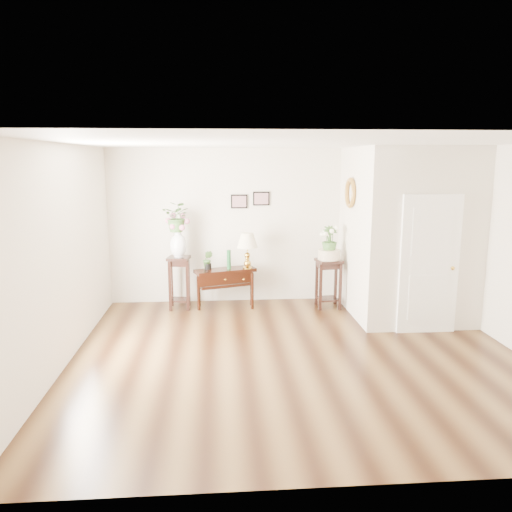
{
  "coord_description": "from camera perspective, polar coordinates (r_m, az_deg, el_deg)",
  "views": [
    {
      "loc": [
        -1.03,
        -6.28,
        2.59
      ],
      "look_at": [
        -0.45,
        1.3,
        1.12
      ],
      "focal_mm": 35.0,
      "sensor_mm": 36.0,
      "label": 1
    }
  ],
  "objects": [
    {
      "name": "wall_left",
      "position": [
        6.69,
        -21.39,
        -0.07
      ],
      "size": [
        0.02,
        5.5,
        2.8
      ],
      "primitive_type": "cube",
      "color": "silver",
      "rests_on": "ground"
    },
    {
      "name": "wall_back",
      "position": [
        9.17,
        2.15,
        3.48
      ],
      "size": [
        6.0,
        0.02,
        2.8
      ],
      "primitive_type": "cube",
      "color": "silver",
      "rests_on": "ground"
    },
    {
      "name": "plant_stand_a",
      "position": [
        8.88,
        -8.75,
        -3.03
      ],
      "size": [
        0.42,
        0.42,
        0.93
      ],
      "primitive_type": "cube",
      "rotation": [
        0.0,
        0.0,
        -0.16
      ],
      "color": "black",
      "rests_on": "floor"
    },
    {
      "name": "wall_ornament",
      "position": [
        8.49,
        10.7,
        7.11
      ],
      "size": [
        0.07,
        0.51,
        0.51
      ],
      "primitive_type": "torus",
      "rotation": [
        0.0,
        1.57,
        0.0
      ],
      "color": "#A57426",
      "rests_on": "partition"
    },
    {
      "name": "table_lamp",
      "position": [
        8.71,
        -1.0,
        0.81
      ],
      "size": [
        0.43,
        0.43,
        0.64
      ],
      "primitive_type": "cube",
      "rotation": [
        0.0,
        0.0,
        -0.2
      ],
      "color": "#B78D2E",
      "rests_on": "console_table"
    },
    {
      "name": "narcissus",
      "position": [
        8.79,
        8.4,
        1.88
      ],
      "size": [
        0.27,
        0.27,
        0.47
      ],
      "primitive_type": "imported",
      "rotation": [
        0.0,
        0.0,
        -0.03
      ],
      "color": "#3D6A2E",
      "rests_on": "ceramic_bowl"
    },
    {
      "name": "partition",
      "position": [
        8.72,
        16.74,
        2.64
      ],
      "size": [
        1.8,
        1.95,
        2.8
      ],
      "primitive_type": "cube",
      "color": "silver",
      "rests_on": "floor"
    },
    {
      "name": "art_print_right",
      "position": [
        9.07,
        0.61,
        6.58
      ],
      "size": [
        0.3,
        0.02,
        0.25
      ],
      "primitive_type": "cube",
      "color": "black",
      "rests_on": "wall_back"
    },
    {
      "name": "lily_arrangement",
      "position": [
        8.68,
        -8.97,
        4.21
      ],
      "size": [
        0.58,
        0.55,
        0.52
      ],
      "primitive_type": "imported",
      "rotation": [
        0.0,
        0.0,
        -0.36
      ],
      "color": "#3D6A2E",
      "rests_on": "porcelain_vase"
    },
    {
      "name": "wall_front",
      "position": [
        3.87,
        11.42,
        -7.24
      ],
      "size": [
        6.0,
        0.02,
        2.8
      ],
      "primitive_type": "cube",
      "color": "silver",
      "rests_on": "ground"
    },
    {
      "name": "ceramic_bowl",
      "position": [
        8.84,
        8.35,
        0.12
      ],
      "size": [
        0.42,
        0.42,
        0.17
      ],
      "primitive_type": "cylinder",
      "rotation": [
        0.0,
        0.0,
        0.09
      ],
      "color": "beige",
      "rests_on": "plant_stand_b"
    },
    {
      "name": "porcelain_vase",
      "position": [
        8.74,
        -8.88,
        1.36
      ],
      "size": [
        0.33,
        0.33,
        0.49
      ],
      "primitive_type": null,
      "rotation": [
        0.0,
        0.0,
        -0.18
      ],
      "color": "white",
      "rests_on": "plant_stand_a"
    },
    {
      "name": "floor",
      "position": [
        6.87,
        4.69,
        -11.24
      ],
      "size": [
        6.0,
        5.5,
        0.02
      ],
      "primitive_type": "cube",
      "color": "brown",
      "rests_on": "ground"
    },
    {
      "name": "potted_plant",
      "position": [
        8.74,
        -5.53,
        -0.51
      ],
      "size": [
        0.2,
        0.18,
        0.31
      ],
      "primitive_type": "imported",
      "rotation": [
        0.0,
        0.0,
        -0.27
      ],
      "color": "#3D6A2E",
      "rests_on": "console_table"
    },
    {
      "name": "door",
      "position": [
        7.87,
        19.19,
        -0.96
      ],
      "size": [
        0.9,
        0.05,
        2.1
      ],
      "primitive_type": "cube",
      "color": "white",
      "rests_on": "floor"
    },
    {
      "name": "art_print_left",
      "position": [
        9.05,
        -1.93,
        6.25
      ],
      "size": [
        0.3,
        0.02,
        0.25
      ],
      "primitive_type": "cube",
      "color": "black",
      "rests_on": "wall_back"
    },
    {
      "name": "plant_stand_b",
      "position": [
        8.95,
        8.26,
        -3.11
      ],
      "size": [
        0.46,
        0.46,
        0.87
      ],
      "primitive_type": "cube",
      "rotation": [
        0.0,
        0.0,
        0.14
      ],
      "color": "black",
      "rests_on": "floor"
    },
    {
      "name": "green_vase",
      "position": [
        8.73,
        -3.12,
        -0.38
      ],
      "size": [
        0.07,
        0.07,
        0.34
      ],
      "primitive_type": "cylinder",
      "rotation": [
        0.0,
        0.0,
        -0.03
      ],
      "color": "#184E25",
      "rests_on": "console_table"
    },
    {
      "name": "ceiling",
      "position": [
        6.37,
        5.09,
        12.78
      ],
      "size": [
        6.0,
        5.5,
        0.02
      ],
      "primitive_type": "cube",
      "color": "white",
      "rests_on": "ground"
    },
    {
      "name": "console_table",
      "position": [
        8.85,
        -3.52,
        -3.71
      ],
      "size": [
        1.12,
        0.67,
        0.71
      ],
      "primitive_type": "cube",
      "rotation": [
        0.0,
        0.0,
        0.33
      ],
      "color": "black",
      "rests_on": "floor"
    }
  ]
}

